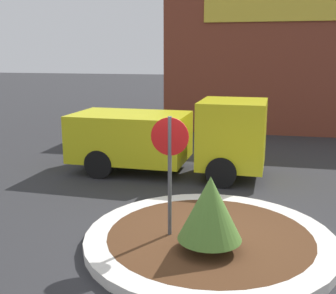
% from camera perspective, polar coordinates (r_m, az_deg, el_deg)
% --- Properties ---
extents(ground_plane, '(120.00, 120.00, 0.00)m').
position_cam_1_polar(ground_plane, '(7.93, 5.63, -12.89)').
color(ground_plane, '#2D2D30').
extents(traffic_island, '(4.55, 4.55, 0.18)m').
position_cam_1_polar(traffic_island, '(7.90, 5.64, -12.30)').
color(traffic_island, silver).
rests_on(traffic_island, ground_plane).
extents(stop_sign, '(0.67, 0.07, 2.35)m').
position_cam_1_polar(stop_sign, '(7.36, 0.24, -1.46)').
color(stop_sign, '#4C4C51').
rests_on(stop_sign, ground_plane).
extents(island_shrub, '(1.07, 1.07, 1.28)m').
position_cam_1_polar(island_shrub, '(7.01, 5.72, -8.23)').
color(island_shrub, brown).
rests_on(island_shrub, traffic_island).
extents(utility_truck, '(5.52, 2.29, 2.16)m').
position_cam_1_polar(utility_truck, '(11.97, 0.33, 1.50)').
color(utility_truck, gold).
rests_on(utility_truck, ground_plane).
extents(storefront_building, '(11.54, 6.07, 5.90)m').
position_cam_1_polar(storefront_building, '(21.12, 17.11, 10.85)').
color(storefront_building, brown).
rests_on(storefront_building, ground_plane).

